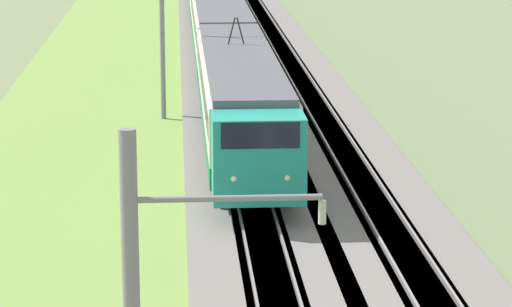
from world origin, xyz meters
TOP-DOWN VIEW (x-y plane):
  - ballast_main at (50.00, 0.00)m, footprint 240.00×4.40m
  - ballast_adjacent at (50.00, -3.87)m, footprint 240.00×4.40m
  - track_main at (50.00, 0.00)m, footprint 240.00×1.57m
  - track_adjacent at (50.00, -3.87)m, footprint 240.00×1.57m
  - grass_verge at (50.00, 6.13)m, footprint 240.00×9.21m
  - passenger_train at (70.33, 0.00)m, footprint 85.51×2.91m
  - catenary_mast_mid at (45.08, 2.95)m, footprint 0.22×2.56m

SIDE VIEW (x-z plane):
  - grass_verge at x=50.00m, z-range 0.00..0.12m
  - ballast_main at x=50.00m, z-range 0.00..0.30m
  - ballast_adjacent at x=50.00m, z-range 0.00..0.30m
  - track_main at x=50.00m, z-range -0.07..0.38m
  - track_adjacent at x=50.00m, z-range -0.07..0.38m
  - passenger_train at x=70.33m, z-range -0.17..4.79m
  - catenary_mast_mid at x=45.08m, z-range 0.14..7.88m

